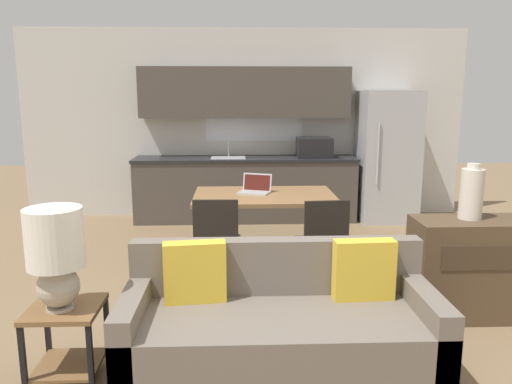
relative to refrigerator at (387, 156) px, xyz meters
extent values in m
cube|color=silver|center=(-2.00, 0.41, 0.44)|extent=(6.40, 0.06, 2.70)
cube|color=white|center=(-1.87, 0.38, 0.71)|extent=(1.40, 0.01, 1.03)
cube|color=#4C443D|center=(-2.00, 0.07, -0.48)|extent=(3.10, 0.62, 0.86)
cube|color=#232326|center=(-2.00, 0.07, -0.03)|extent=(3.13, 0.65, 0.04)
cube|color=#B2B5B7|center=(-2.24, 0.02, -0.01)|extent=(0.48, 0.36, 0.01)
cylinder|color=#B7BABC|center=(-2.24, 0.19, 0.11)|extent=(0.02, 0.02, 0.24)
cube|color=#4C443D|center=(-2.00, 0.21, 0.89)|extent=(2.94, 0.34, 0.70)
cube|color=black|center=(-1.03, 0.02, 0.13)|extent=(0.48, 0.36, 0.28)
cube|color=#B7BABC|center=(0.00, 0.00, 0.00)|extent=(0.79, 0.72, 1.82)
cylinder|color=silver|center=(-0.24, -0.38, 0.09)|extent=(0.02, 0.02, 0.82)
cube|color=olive|center=(-1.83, -1.75, -0.20)|extent=(1.49, 0.97, 0.04)
cylinder|color=olive|center=(-2.52, -2.17, -0.57)|extent=(0.05, 0.05, 0.69)
cylinder|color=olive|center=(-1.15, -2.17, -0.57)|extent=(0.05, 0.05, 0.69)
cylinder|color=olive|center=(-2.52, -1.32, -0.57)|extent=(0.05, 0.05, 0.69)
cylinder|color=olive|center=(-1.15, -1.32, -0.57)|extent=(0.05, 0.05, 0.69)
cylinder|color=#3D2D1E|center=(-2.74, -3.73, -0.86)|extent=(0.05, 0.05, 0.10)
cylinder|color=#3D2D1E|center=(-0.99, -3.73, -0.86)|extent=(0.05, 0.05, 0.10)
cube|color=#6B6056|center=(-1.86, -4.05, -0.64)|extent=(1.95, 0.80, 0.35)
cube|color=#6B6056|center=(-1.86, -3.72, -0.45)|extent=(1.95, 0.14, 0.72)
cube|color=#6B6056|center=(-2.77, -4.05, -0.57)|extent=(0.14, 0.80, 0.49)
cube|color=#6B6056|center=(-0.96, -4.05, -0.57)|extent=(0.14, 0.80, 0.49)
cube|color=gold|center=(-2.40, -3.85, -0.26)|extent=(0.41, 0.17, 0.40)
cube|color=gold|center=(-1.30, -3.85, -0.26)|extent=(0.41, 0.14, 0.40)
cube|color=brown|center=(-3.19, -4.03, -0.43)|extent=(0.43, 0.43, 0.03)
cube|color=brown|center=(-3.19, -4.03, -0.80)|extent=(0.39, 0.39, 0.02)
cube|color=black|center=(-3.38, -4.22, -0.68)|extent=(0.03, 0.03, 0.47)
cube|color=black|center=(-2.99, -4.22, -0.68)|extent=(0.03, 0.03, 0.47)
cube|color=black|center=(-3.38, -3.83, -0.68)|extent=(0.03, 0.03, 0.47)
cube|color=black|center=(-2.99, -3.83, -0.68)|extent=(0.03, 0.03, 0.47)
cylinder|color=#B2A893|center=(-3.20, -4.06, -0.40)|extent=(0.16, 0.16, 0.02)
sphere|color=#B2A893|center=(-3.20, -4.06, -0.27)|extent=(0.25, 0.25, 0.25)
cylinder|color=white|center=(-3.20, -4.06, 0.04)|extent=(0.34, 0.34, 0.36)
cube|color=brown|center=(-0.08, -3.19, -0.51)|extent=(1.27, 0.44, 0.81)
cube|color=#413020|center=(-0.08, -3.41, -0.35)|extent=(1.02, 0.01, 0.19)
cylinder|color=beige|center=(-0.28, -3.15, 0.09)|extent=(0.18, 0.18, 0.40)
cylinder|color=beige|center=(-0.28, -3.15, 0.31)|extent=(0.10, 0.10, 0.04)
cube|color=black|center=(-1.36, -2.55, -0.48)|extent=(0.45, 0.45, 0.04)
cube|color=black|center=(-1.34, -2.74, -0.25)|extent=(0.40, 0.06, 0.43)
cylinder|color=black|center=(-1.20, -2.37, -0.71)|extent=(0.03, 0.03, 0.41)
cylinder|color=black|center=(-1.54, -2.39, -0.71)|extent=(0.03, 0.03, 0.41)
cylinder|color=black|center=(-1.17, -2.70, -0.71)|extent=(0.03, 0.03, 0.41)
cylinder|color=black|center=(-1.51, -2.73, -0.71)|extent=(0.03, 0.03, 0.41)
cube|color=black|center=(-2.31, -2.47, -0.48)|extent=(0.43, 0.43, 0.04)
cube|color=black|center=(-2.31, -2.67, -0.25)|extent=(0.40, 0.04, 0.43)
cylinder|color=black|center=(-2.13, -2.31, -0.71)|extent=(0.03, 0.03, 0.41)
cylinder|color=black|center=(-2.47, -2.30, -0.71)|extent=(0.03, 0.03, 0.41)
cylinder|color=black|center=(-2.14, -2.65, -0.71)|extent=(0.03, 0.03, 0.41)
cylinder|color=black|center=(-2.48, -2.64, -0.71)|extent=(0.03, 0.03, 0.41)
cube|color=#B7BABC|center=(-1.94, -1.69, -0.17)|extent=(0.38, 0.31, 0.02)
cube|color=#B7BABC|center=(-1.90, -1.58, -0.08)|extent=(0.32, 0.16, 0.20)
cube|color=#4C1914|center=(-1.90, -1.59, -0.08)|extent=(0.28, 0.13, 0.17)
camera|label=1|loc=(-2.13, -6.93, 0.87)|focal=35.00mm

